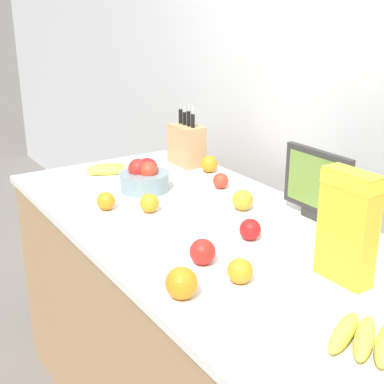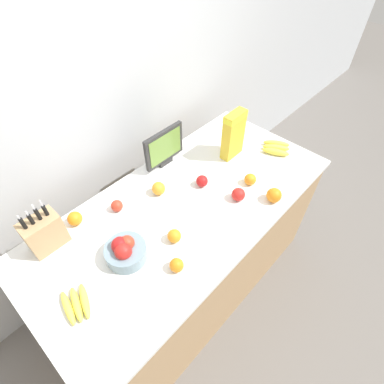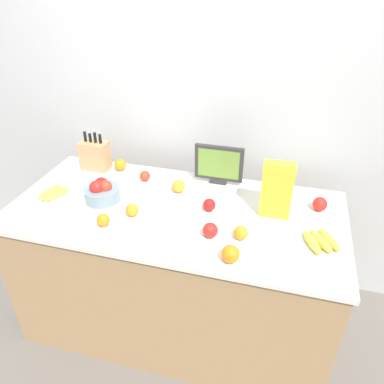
{
  "view_description": "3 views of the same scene",
  "coord_description": "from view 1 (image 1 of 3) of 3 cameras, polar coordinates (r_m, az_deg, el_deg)",
  "views": [
    {
      "loc": [
        1.42,
        -0.99,
        1.65
      ],
      "look_at": [
        -0.08,
        -0.02,
        1.01
      ],
      "focal_mm": 50.0,
      "sensor_mm": 36.0,
      "label": 1
    },
    {
      "loc": [
        -0.78,
        -0.78,
        2.21
      ],
      "look_at": [
        0.05,
        -0.01,
        0.99
      ],
      "focal_mm": 28.0,
      "sensor_mm": 36.0,
      "label": 2
    },
    {
      "loc": [
        0.55,
        -1.64,
        2.09
      ],
      "look_at": [
        0.09,
        0.03,
        1.02
      ],
      "focal_mm": 35.0,
      "sensor_mm": 36.0,
      "label": 3
    }
  ],
  "objects": [
    {
      "name": "banana_bunch_right",
      "position": [
        1.3,
        17.94,
        -14.58
      ],
      "size": [
        0.2,
        0.22,
        0.04
      ],
      "rotation": [
        0.0,
        0.0,
        5.22
      ],
      "color": "yellow",
      "rests_on": "counter"
    },
    {
      "name": "fruit_bowl",
      "position": [
        2.2,
        -5.09,
        1.59
      ],
      "size": [
        0.2,
        0.2,
        0.13
      ],
      "color": "gray",
      "rests_on": "counter"
    },
    {
      "name": "knife_block",
      "position": [
        2.53,
        -0.57,
        5.09
      ],
      "size": [
        0.18,
        0.11,
        0.29
      ],
      "color": "tan",
      "rests_on": "counter"
    },
    {
      "name": "apple_front",
      "position": [
        1.58,
        1.13,
        -6.39
      ],
      "size": [
        0.08,
        0.08,
        0.08
      ],
      "primitive_type": "sphere",
      "color": "red",
      "rests_on": "counter"
    },
    {
      "name": "orange_front_center",
      "position": [
        1.49,
        5.15,
        -8.39
      ],
      "size": [
        0.07,
        0.07,
        0.07
      ],
      "primitive_type": "sphere",
      "color": "orange",
      "rests_on": "counter"
    },
    {
      "name": "orange_front_right",
      "position": [
        2.43,
        1.86,
        3.0
      ],
      "size": [
        0.08,
        0.08,
        0.08
      ],
      "primitive_type": "sphere",
      "color": "orange",
      "rests_on": "counter"
    },
    {
      "name": "wall_back",
      "position": [
        2.2,
        16.24,
        9.81
      ],
      "size": [
        9.0,
        0.06,
        2.6
      ],
      "color": "silver",
      "rests_on": "ground_plane"
    },
    {
      "name": "banana_bunch_left",
      "position": [
        2.46,
        -9.14,
        2.43
      ],
      "size": [
        0.15,
        0.2,
        0.03
      ],
      "rotation": [
        0.0,
        0.0,
        4.36
      ],
      "color": "yellow",
      "rests_on": "counter"
    },
    {
      "name": "orange_front_left",
      "position": [
        1.99,
        5.43,
        -0.86
      ],
      "size": [
        0.08,
        0.08,
        0.08
      ],
      "primitive_type": "sphere",
      "color": "orange",
      "rests_on": "counter"
    },
    {
      "name": "cereal_box",
      "position": [
        1.5,
        16.3,
        -3.14
      ],
      "size": [
        0.16,
        0.07,
        0.32
      ],
      "rotation": [
        0.0,
        0.0,
        0.02
      ],
      "color": "gold",
      "rests_on": "counter"
    },
    {
      "name": "orange_mid_left",
      "position": [
        2.01,
        -9.17,
        -0.97
      ],
      "size": [
        0.07,
        0.07,
        0.07
      ],
      "primitive_type": "sphere",
      "color": "orange",
      "rests_on": "counter"
    },
    {
      "name": "apple_middle",
      "position": [
        1.75,
        6.22,
        -3.99
      ],
      "size": [
        0.07,
        0.07,
        0.07
      ],
      "primitive_type": "sphere",
      "color": "red",
      "rests_on": "counter"
    },
    {
      "name": "orange_mid_right",
      "position": [
        1.41,
        -1.14,
        -9.69
      ],
      "size": [
        0.09,
        0.09,
        0.09
      ],
      "primitive_type": "sphere",
      "color": "orange",
      "rests_on": "counter"
    },
    {
      "name": "apple_rear",
      "position": [
        2.22,
        3.08,
        1.21
      ],
      "size": [
        0.07,
        0.07,
        0.07
      ],
      "primitive_type": "sphere",
      "color": "red",
      "rests_on": "counter"
    },
    {
      "name": "counter",
      "position": [
        2.1,
        1.62,
        -14.89
      ],
      "size": [
        1.86,
        0.88,
        0.91
      ],
      "color": "tan",
      "rests_on": "ground_plane"
    },
    {
      "name": "orange_by_cereal",
      "position": [
        1.97,
        -4.57,
        -1.18
      ],
      "size": [
        0.07,
        0.07,
        0.07
      ],
      "primitive_type": "sphere",
      "color": "orange",
      "rests_on": "counter"
    },
    {
      "name": "small_monitor",
      "position": [
        1.92,
        13.15,
        0.93
      ],
      "size": [
        0.3,
        0.03,
        0.25
      ],
      "color": "#2D2D2D",
      "rests_on": "counter"
    }
  ]
}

